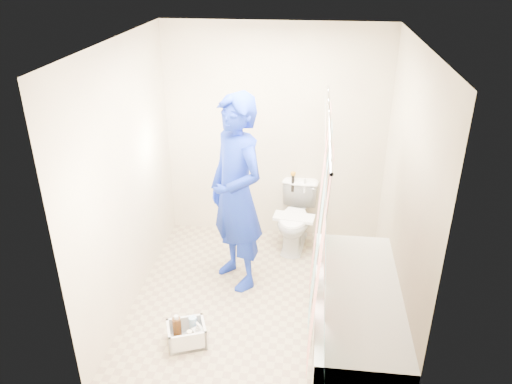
# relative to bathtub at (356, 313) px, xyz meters

# --- Properties ---
(floor) EXTENTS (2.60, 2.60, 0.00)m
(floor) POSITION_rel_bathtub_xyz_m (-0.85, 0.43, -0.27)
(floor) COLOR tan
(floor) RESTS_ON ground
(ceiling) EXTENTS (2.40, 2.60, 0.02)m
(ceiling) POSITION_rel_bathtub_xyz_m (-0.85, 0.43, 2.13)
(ceiling) COLOR silver
(ceiling) RESTS_ON wall_back
(wall_back) EXTENTS (2.40, 0.02, 2.40)m
(wall_back) POSITION_rel_bathtub_xyz_m (-0.85, 1.73, 0.93)
(wall_back) COLOR beige
(wall_back) RESTS_ON ground
(wall_front) EXTENTS (2.40, 0.02, 2.40)m
(wall_front) POSITION_rel_bathtub_xyz_m (-0.85, -0.88, 0.93)
(wall_front) COLOR beige
(wall_front) RESTS_ON ground
(wall_left) EXTENTS (0.02, 2.60, 2.40)m
(wall_left) POSITION_rel_bathtub_xyz_m (-2.05, 0.43, 0.93)
(wall_left) COLOR beige
(wall_left) RESTS_ON ground
(wall_right) EXTENTS (0.02, 2.60, 2.40)m
(wall_right) POSITION_rel_bathtub_xyz_m (0.35, 0.43, 0.93)
(wall_right) COLOR beige
(wall_right) RESTS_ON ground
(bathtub) EXTENTS (0.70, 1.75, 0.50)m
(bathtub) POSITION_rel_bathtub_xyz_m (0.00, 0.00, 0.00)
(bathtub) COLOR white
(bathtub) RESTS_ON ground
(curtain_rod) EXTENTS (0.02, 1.90, 0.02)m
(curtain_rod) POSITION_rel_bathtub_xyz_m (-0.33, 0.00, 1.68)
(curtain_rod) COLOR silver
(curtain_rod) RESTS_ON wall_back
(shower_curtain) EXTENTS (0.06, 1.75, 1.80)m
(shower_curtain) POSITION_rel_bathtub_xyz_m (-0.33, 0.00, 0.75)
(shower_curtain) COLOR white
(shower_curtain) RESTS_ON curtain_rod
(toilet) EXTENTS (0.48, 0.74, 0.71)m
(toilet) POSITION_rel_bathtub_xyz_m (-0.58, 1.44, 0.09)
(toilet) COLOR white
(toilet) RESTS_ON ground
(tank_lid) EXTENTS (0.46, 0.24, 0.03)m
(tank_lid) POSITION_rel_bathtub_xyz_m (-0.59, 1.33, 0.15)
(tank_lid) COLOR white
(tank_lid) RESTS_ON toilet
(tank_internals) EXTENTS (0.17, 0.06, 0.23)m
(tank_internals) POSITION_rel_bathtub_xyz_m (-0.60, 1.64, 0.43)
(tank_internals) COLOR black
(tank_internals) RESTS_ON toilet
(plumber) EXTENTS (0.81, 0.83, 1.93)m
(plumber) POSITION_rel_bathtub_xyz_m (-1.12, 0.72, 0.70)
(plumber) COLOR #0E0D89
(plumber) RESTS_ON ground
(cleaning_caddy) EXTENTS (0.38, 0.35, 0.24)m
(cleaning_caddy) POSITION_rel_bathtub_xyz_m (-1.40, -0.23, -0.18)
(cleaning_caddy) COLOR silver
(cleaning_caddy) RESTS_ON ground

